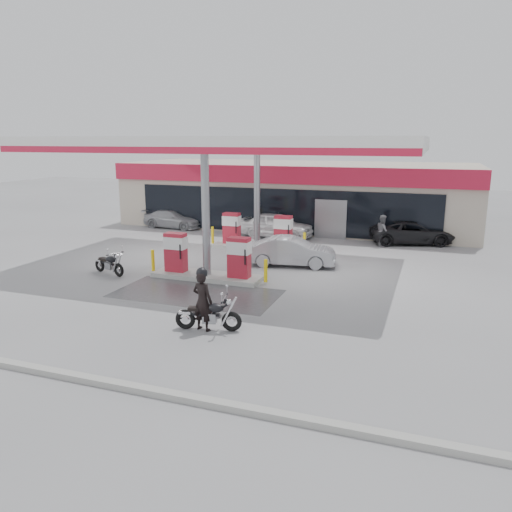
{
  "coord_description": "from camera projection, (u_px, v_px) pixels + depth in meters",
  "views": [
    {
      "loc": [
        8.45,
        -15.66,
        5.51
      ],
      "look_at": [
        2.25,
        1.58,
        1.2
      ],
      "focal_mm": 35.0,
      "sensor_mm": 36.0,
      "label": 1
    }
  ],
  "objects": [
    {
      "name": "ground",
      "position": [
        184.0,
        292.0,
        18.38
      ],
      "size": [
        90.0,
        90.0,
        0.0
      ],
      "primitive_type": "plane",
      "color": "gray",
      "rests_on": "ground"
    },
    {
      "name": "wet_patch",
      "position": [
        196.0,
        293.0,
        18.22
      ],
      "size": [
        6.0,
        3.0,
        0.0
      ],
      "primitive_type": "cube",
      "color": "#4C4C4F",
      "rests_on": "ground"
    },
    {
      "name": "drain_cover",
      "position": [
        211.0,
        316.0,
        15.89
      ],
      "size": [
        0.7,
        0.7,
        0.01
      ],
      "primitive_type": "cylinder",
      "color": "#38383A",
      "rests_on": "ground"
    },
    {
      "name": "kerb",
      "position": [
        47.0,
        371.0,
        11.95
      ],
      "size": [
        28.0,
        0.25,
        0.15
      ],
      "primitive_type": "cube",
      "color": "gray",
      "rests_on": "ground"
    },
    {
      "name": "store_building",
      "position": [
        298.0,
        194.0,
        32.52
      ],
      "size": [
        22.0,
        8.22,
        4.0
      ],
      "color": "#AFA292",
      "rests_on": "ground"
    },
    {
      "name": "canopy",
      "position": [
        234.0,
        145.0,
        21.76
      ],
      "size": [
        16.0,
        10.02,
        5.51
      ],
      "color": "silver",
      "rests_on": "ground"
    },
    {
      "name": "pump_island_near",
      "position": [
        207.0,
        261.0,
        20.05
      ],
      "size": [
        5.14,
        1.3,
        1.78
      ],
      "color": "#9E9E99",
      "rests_on": "ground"
    },
    {
      "name": "pump_island_far",
      "position": [
        257.0,
        235.0,
        25.55
      ],
      "size": [
        5.14,
        1.3,
        1.78
      ],
      "color": "#9E9E99",
      "rests_on": "ground"
    },
    {
      "name": "main_motorcycle",
      "position": [
        209.0,
        315.0,
        14.63
      ],
      "size": [
        1.99,
        0.76,
        1.03
      ],
      "rotation": [
        0.0,
        0.0,
        0.21
      ],
      "color": "black",
      "rests_on": "ground"
    },
    {
      "name": "biker_main",
      "position": [
        203.0,
        301.0,
        14.55
      ],
      "size": [
        0.73,
        0.55,
        1.8
      ],
      "primitive_type": "imported",
      "rotation": [
        0.0,
        0.0,
        2.95
      ],
      "color": "black",
      "rests_on": "ground"
    },
    {
      "name": "parked_motorcycle",
      "position": [
        110.0,
        264.0,
        20.72
      ],
      "size": [
        1.82,
        0.93,
        0.97
      ],
      "rotation": [
        0.0,
        0.0,
        -0.33
      ],
      "color": "black",
      "rests_on": "ground"
    },
    {
      "name": "sedan_white",
      "position": [
        277.0,
        225.0,
        28.47
      ],
      "size": [
        4.31,
        2.01,
        1.43
      ],
      "primitive_type": "imported",
      "rotation": [
        0.0,
        0.0,
        1.49
      ],
      "color": "silver",
      "rests_on": "ground"
    },
    {
      "name": "attendant",
      "position": [
        383.0,
        231.0,
        26.11
      ],
      "size": [
        0.8,
        0.93,
        1.65
      ],
      "primitive_type": "imported",
      "rotation": [
        0.0,
        0.0,
        1.81
      ],
      "color": "slate",
      "rests_on": "ground"
    },
    {
      "name": "hatchback_silver",
      "position": [
        291.0,
        251.0,
        22.1
      ],
      "size": [
        4.08,
        2.0,
        1.29
      ],
      "primitive_type": "imported",
      "rotation": [
        0.0,
        0.0,
        1.74
      ],
      "color": "#9E9FA5",
      "rests_on": "ground"
    },
    {
      "name": "parked_car_left",
      "position": [
        173.0,
        219.0,
        31.58
      ],
      "size": [
        4.0,
        1.85,
        1.13
      ],
      "primitive_type": "imported",
      "rotation": [
        0.0,
        0.0,
        1.5
      ],
      "color": "#97999E",
      "rests_on": "ground"
    },
    {
      "name": "parked_car_right",
      "position": [
        412.0,
        232.0,
        26.79
      ],
      "size": [
        4.85,
        3.25,
        1.23
      ],
      "primitive_type": "imported",
      "rotation": [
        0.0,
        0.0,
        1.87
      ],
      "color": "black",
      "rests_on": "ground"
    }
  ]
}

